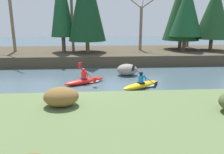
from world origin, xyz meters
name	(u,v)px	position (x,y,z in m)	size (l,w,h in m)	color
ground_plane	(83,93)	(0.00, 0.00, 0.00)	(90.00, 90.00, 0.00)	#425660
riverbank_near	(72,139)	(0.00, -5.34, 0.35)	(44.00, 6.97, 0.71)	#5B7042
riverbank_far	(89,55)	(0.00, 10.77, 0.46)	(44.00, 8.23, 0.93)	#473D2D
conifer_tree_left	(61,0)	(-2.41, 9.98, 5.65)	(2.21, 2.21, 8.05)	brown
conifer_tree_centre	(183,4)	(9.46, 11.09, 5.42)	(3.70, 3.70, 8.03)	#7A664C
conifer_tree_mid_right	(187,10)	(9.50, 10.07, 4.81)	(3.18, 3.18, 6.37)	brown
conifer_tree_right	(214,12)	(12.26, 10.05, 4.68)	(3.42, 3.42, 6.37)	brown
bare_tree_upstream	(12,15)	(-7.11, 10.39, 4.35)	(3.99, 3.94, 7.27)	#7A664C
bare_tree_mid_upstream	(72,18)	(-1.70, 12.13, 4.14)	(3.75, 3.71, 6.82)	brown
bare_tree_mid_downstream	(141,23)	(5.18, 10.60, 3.58)	(3.12, 3.09, 5.63)	#7A664C
bare_tree_downstream	(190,17)	(11.11, 13.07, 4.21)	(3.83, 3.78, 6.97)	#7A664C
shrub_clump_second	(61,97)	(-0.59, -3.45, 1.06)	(1.32, 1.10, 0.72)	brown
kayaker_lead	(143,84)	(3.46, 0.84, 0.20)	(2.61, 1.99, 1.20)	yellow
kayaker_middle	(86,80)	(0.07, 1.97, 0.20)	(2.62, 1.98, 1.20)	red
boulder_midstream	(127,70)	(2.93, 3.91, 0.41)	(1.46, 1.15, 0.83)	gray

